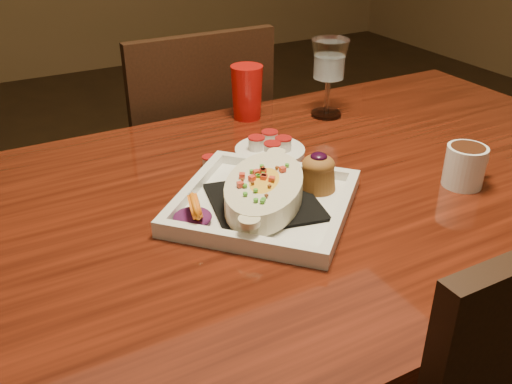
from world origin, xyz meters
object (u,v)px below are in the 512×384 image
table (311,227)px  red_tumbler (247,92)px  plate (268,194)px  goblet (329,64)px  coffee_mug (466,164)px  saucer (270,148)px  chair_far (191,169)px

table → red_tumbler: bearing=81.9°
plate → red_tumbler: bearing=23.6°
goblet → red_tumbler: goblet is taller
goblet → coffee_mug: bearing=-87.3°
saucer → coffee_mug: bearing=-49.5°
plate → coffee_mug: plate is taller
goblet → plate: bearing=-137.4°
plate → goblet: bearing=-0.6°
goblet → chair_far: bearing=124.1°
table → plate: bearing=-163.7°
coffee_mug → red_tumbler: bearing=106.5°
coffee_mug → goblet: goblet is taller
coffee_mug → saucer: (-0.25, 0.30, -0.03)m
plate → goblet: goblet is taller
chair_far → red_tumbler: (0.05, -0.26, 0.31)m
chair_far → plate: bearing=79.7°
table → plate: (-0.12, -0.04, 0.13)m
chair_far → saucer: 0.53m
plate → coffee_mug: (0.37, -0.10, 0.01)m
red_tumbler → coffee_mug: bearing=-68.6°
goblet → red_tumbler: size_ratio=1.45×
table → coffee_mug: coffee_mug is taller
chair_far → plate: size_ratio=2.26×
chair_far → red_tumbler: 0.41m
coffee_mug → red_tumbler: (-0.20, 0.51, 0.02)m
plate → saucer: (0.12, 0.20, -0.02)m
table → goblet: 0.43m
red_tumbler → goblet: bearing=-24.5°
saucer → red_tumbler: size_ratio=1.16×
plate → table: bearing=-27.0°
plate → red_tumbler: red_tumbler is taller
chair_far → red_tumbler: chair_far is taller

